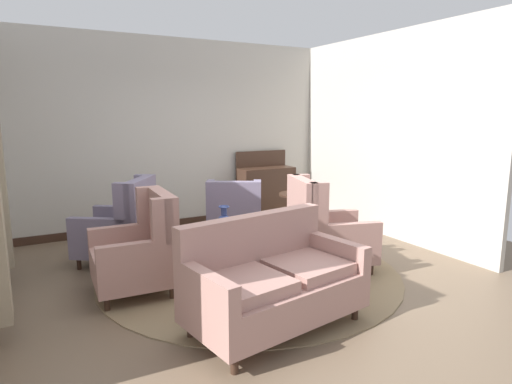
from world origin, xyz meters
TOP-DOWN VIEW (x-y plane):
  - ground at (0.00, 0.00)m, footprint 7.89×7.89m
  - wall_back at (0.00, 2.82)m, footprint 5.37×0.08m
  - wall_right at (2.60, 0.85)m, footprint 0.08×3.95m
  - baseboard_back at (0.00, 2.76)m, footprint 5.21×0.03m
  - area_rug at (0.00, 0.30)m, footprint 3.48×3.48m
  - coffee_table at (-0.20, 0.45)m, footprint 0.78×0.78m
  - porcelain_vase at (-0.23, 0.51)m, footprint 0.18×0.18m
  - settee at (-0.44, -0.96)m, footprint 1.64×1.04m
  - armchair_foreground_right at (0.83, -0.04)m, footprint 1.09×0.97m
  - armchair_near_sideboard at (0.35, 1.42)m, footprint 1.05×1.09m
  - armchair_far_left at (-1.24, 1.39)m, footprint 1.13×1.11m
  - armchair_beside_settee at (-1.26, 0.35)m, footprint 0.82×0.85m
  - side_table at (1.38, 1.38)m, footprint 0.56×0.56m
  - sideboard at (1.49, 2.52)m, footprint 0.99×0.40m

SIDE VIEW (x-z plane):
  - ground at x=0.00m, z-range 0.00..0.00m
  - area_rug at x=0.00m, z-range 0.00..0.01m
  - baseboard_back at x=0.00m, z-range 0.00..0.12m
  - coffee_table at x=-0.20m, z-range 0.13..0.58m
  - side_table at x=1.38m, z-range 0.07..0.72m
  - armchair_near_sideboard at x=0.35m, z-range -0.06..0.89m
  - settee at x=-0.44m, z-range -0.07..0.89m
  - armchair_beside_settee at x=-1.26m, z-range -0.08..0.97m
  - armchair_far_left at x=-1.24m, z-range -0.09..0.98m
  - armchair_foreground_right at x=0.83m, z-range -0.10..1.01m
  - sideboard at x=1.49m, z-range -0.08..1.12m
  - porcelain_vase at x=-0.23m, z-range 0.42..0.76m
  - wall_back at x=0.00m, z-range 0.00..3.02m
  - wall_right at x=2.60m, z-range 0.00..3.02m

